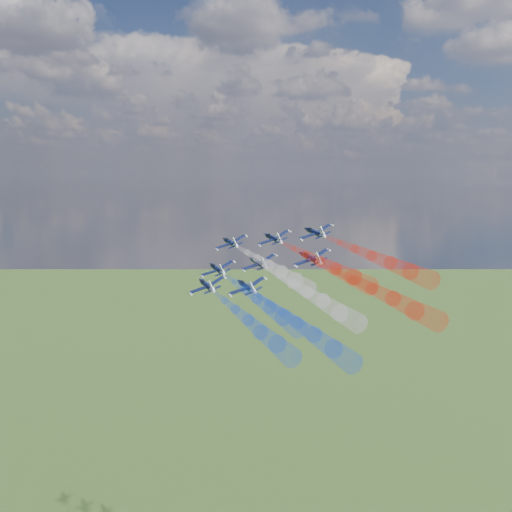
# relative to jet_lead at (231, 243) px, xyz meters

# --- Properties ---
(jet_lead) EXTENTS (17.06, 17.50, 8.90)m
(jet_lead) POSITION_rel_jet_lead_xyz_m (0.00, 0.00, 0.00)
(jet_lead) COLOR black
(trail_lead) EXTENTS (30.74, 41.87, 11.05)m
(trail_lead) POSITION_rel_jet_lead_xyz_m (16.36, -24.09, -3.27)
(trail_lead) COLOR white
(jet_inner_left) EXTENTS (17.06, 17.50, 8.90)m
(jet_inner_left) POSITION_rel_jet_lead_xyz_m (-0.50, -14.71, -6.15)
(jet_inner_left) COLOR black
(trail_inner_left) EXTENTS (30.74, 41.87, 11.05)m
(trail_inner_left) POSITION_rel_jet_lead_xyz_m (15.85, -38.79, -9.42)
(trail_inner_left) COLOR blue
(jet_inner_right) EXTENTS (17.06, 17.50, 8.90)m
(jet_inner_right) POSITION_rel_jet_lead_xyz_m (14.50, -5.74, 2.23)
(jet_inner_right) COLOR black
(trail_inner_right) EXTENTS (30.74, 41.87, 11.05)m
(trail_inner_right) POSITION_rel_jet_lead_xyz_m (30.86, -29.83, -1.04)
(trail_inner_right) COLOR red
(jet_outer_left) EXTENTS (17.06, 17.50, 8.90)m
(jet_outer_left) POSITION_rel_jet_lead_xyz_m (-0.19, -27.15, -8.81)
(jet_outer_left) COLOR black
(trail_outer_left) EXTENTS (30.74, 41.87, 11.05)m
(trail_outer_left) POSITION_rel_jet_lead_xyz_m (16.16, -51.24, -12.08)
(trail_outer_left) COLOR blue
(jet_center_third) EXTENTS (17.06, 17.50, 8.90)m
(jet_center_third) POSITION_rel_jet_lead_xyz_m (12.37, -18.15, -3.49)
(jet_center_third) COLOR black
(trail_center_third) EXTENTS (30.74, 41.87, 11.05)m
(trail_center_third) POSITION_rel_jet_lead_xyz_m (28.72, -42.24, -6.76)
(trail_center_third) COLOR white
(jet_outer_right) EXTENTS (17.06, 17.50, 8.90)m
(jet_outer_right) POSITION_rel_jet_lead_xyz_m (27.40, -9.77, 4.59)
(jet_outer_right) COLOR black
(trail_outer_right) EXTENTS (30.74, 41.87, 11.05)m
(trail_outer_right) POSITION_rel_jet_lead_xyz_m (43.76, -33.85, 1.32)
(trail_outer_right) COLOR red
(jet_rear_left) EXTENTS (17.06, 17.50, 8.90)m
(jet_rear_left) POSITION_rel_jet_lead_xyz_m (11.81, -31.65, -7.89)
(jet_rear_left) COLOR black
(trail_rear_left) EXTENTS (30.74, 41.87, 11.05)m
(trail_rear_left) POSITION_rel_jet_lead_xyz_m (28.17, -55.74, -11.16)
(trail_rear_left) COLOR blue
(jet_rear_right) EXTENTS (17.06, 17.50, 8.90)m
(jet_rear_right) POSITION_rel_jet_lead_xyz_m (27.77, -24.43, -0.91)
(jet_rear_right) COLOR black
(trail_rear_right) EXTENTS (30.74, 41.87, 11.05)m
(trail_rear_right) POSITION_rel_jet_lead_xyz_m (44.12, -48.52, -4.18)
(trail_rear_right) COLOR red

